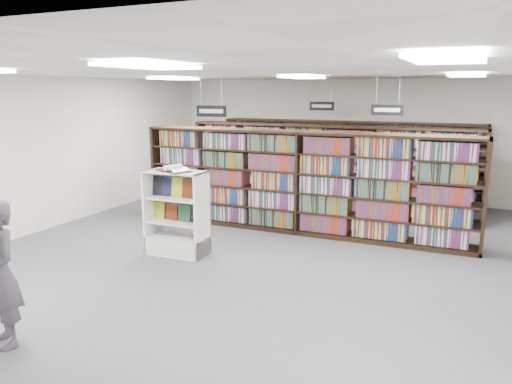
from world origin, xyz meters
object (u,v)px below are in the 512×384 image
at_px(endcap_display, 178,227).
at_px(open_book, 174,169).
at_px(shopper, 0,275).
at_px(bookshelf_row_near, 300,182).

relative_size(endcap_display, open_book, 2.01).
distance_m(open_book, shopper, 3.64).
xyz_separation_m(endcap_display, shopper, (-0.00, -3.63, 0.35)).
height_order(bookshelf_row_near, shopper, bookshelf_row_near).
height_order(open_book, shopper, shopper).
bearing_deg(bookshelf_row_near, open_book, -123.96).
distance_m(bookshelf_row_near, endcap_display, 2.77).
bearing_deg(open_book, shopper, -65.94).
height_order(bookshelf_row_near, endcap_display, bookshelf_row_near).
bearing_deg(bookshelf_row_near, endcap_display, -124.33).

